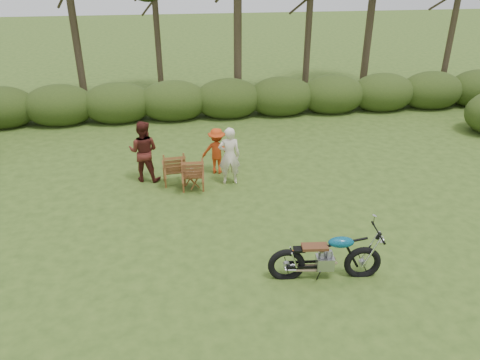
{
  "coord_description": "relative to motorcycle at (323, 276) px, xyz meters",
  "views": [
    {
      "loc": [
        -1.9,
        -7.7,
        5.61
      ],
      "look_at": [
        -0.58,
        1.71,
        0.9
      ],
      "focal_mm": 35.0,
      "sensor_mm": 36.0,
      "label": 1
    }
  ],
  "objects": [
    {
      "name": "ground",
      "position": [
        -0.67,
        0.82,
        0.0
      ],
      "size": [
        80.0,
        80.0,
        0.0
      ],
      "primitive_type": "plane",
      "color": "#304818",
      "rests_on": "ground"
    },
    {
      "name": "lawn_chair_left",
      "position": [
        -2.75,
        4.38,
        0.0
      ],
      "size": [
        0.69,
        0.69,
        0.93
      ],
      "primitive_type": null,
      "rotation": [
        0.0,
        0.0,
        3.23
      ],
      "color": "brown",
      "rests_on": "ground"
    },
    {
      "name": "motorcycle",
      "position": [
        0.0,
        0.0,
        0.0
      ],
      "size": [
        2.08,
        0.95,
        1.16
      ],
      "primitive_type": null,
      "rotation": [
        0.0,
        0.0,
        -0.09
      ],
      "color": "#0C7EA8",
      "rests_on": "ground"
    },
    {
      "name": "tree_line",
      "position": [
        -0.17,
        10.56,
        3.81
      ],
      "size": [
        22.52,
        11.62,
        8.14
      ],
      "color": "#33251B",
      "rests_on": "ground"
    },
    {
      "name": "cup",
      "position": [
        -2.3,
        3.97,
        0.53
      ],
      "size": [
        0.15,
        0.15,
        0.11
      ],
      "primitive_type": "imported",
      "rotation": [
        0.0,
        0.0,
        -0.12
      ],
      "color": "beige",
      "rests_on": "side_table"
    },
    {
      "name": "side_table",
      "position": [
        -2.29,
        4.0,
        0.24
      ],
      "size": [
        0.58,
        0.54,
        0.47
      ],
      "primitive_type": null,
      "rotation": [
        0.0,
        0.0,
        0.41
      ],
      "color": "brown",
      "rests_on": "ground"
    },
    {
      "name": "adult_a",
      "position": [
        -1.3,
        4.21,
        0.0
      ],
      "size": [
        0.57,
        0.38,
        1.56
      ],
      "primitive_type": "imported",
      "rotation": [
        0.0,
        0.0,
        3.13
      ],
      "color": "beige",
      "rests_on": "ground"
    },
    {
      "name": "child",
      "position": [
        -1.56,
        4.89,
        0.0
      ],
      "size": [
        0.93,
        0.68,
        1.29
      ],
      "primitive_type": "imported",
      "rotation": [
        0.0,
        0.0,
        2.88
      ],
      "color": "#B93811",
      "rests_on": "ground"
    },
    {
      "name": "lawn_chair_right",
      "position": [
        -2.27,
        4.02,
        0.0
      ],
      "size": [
        0.65,
        0.65,
        0.93
      ],
      "primitive_type": null,
      "rotation": [
        0.0,
        0.0,
        3.12
      ],
      "color": "brown",
      "rests_on": "ground"
    },
    {
      "name": "adult_b",
      "position": [
        -3.51,
        4.72,
        0.0
      ],
      "size": [
        0.94,
        0.82,
        1.66
      ],
      "primitive_type": "imported",
      "rotation": [
        0.0,
        0.0,
        2.88
      ],
      "color": "#4C1B15",
      "rests_on": "ground"
    }
  ]
}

